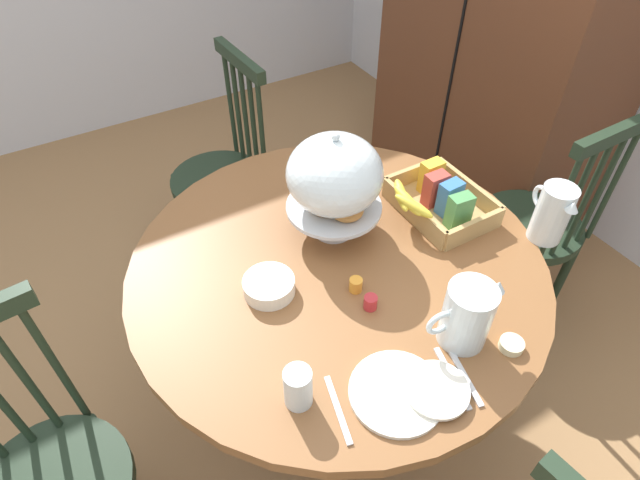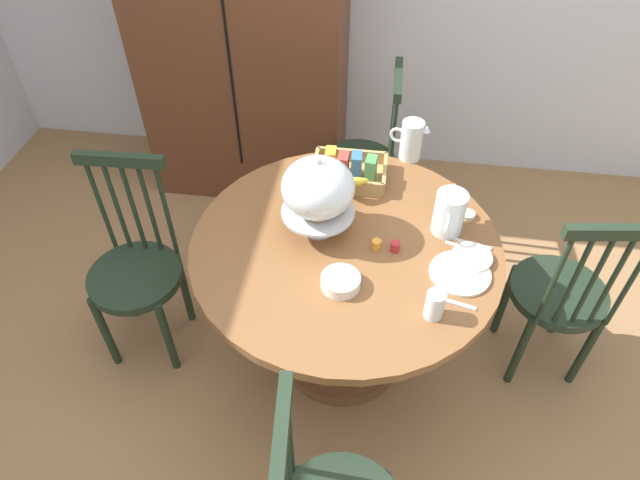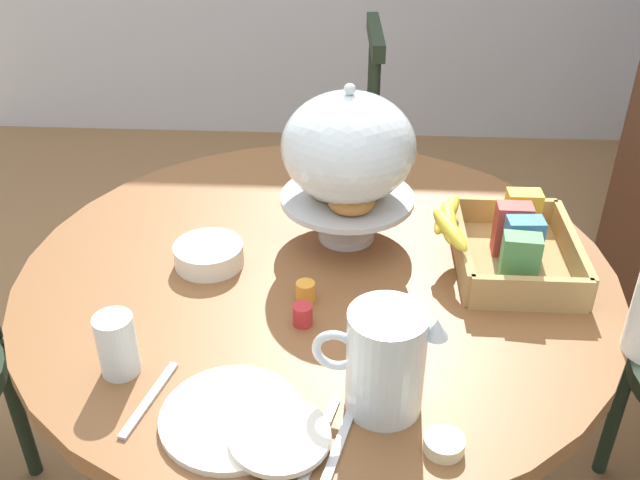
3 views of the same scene
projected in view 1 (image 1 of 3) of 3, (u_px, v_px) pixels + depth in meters
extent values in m
plane|color=#997047|center=(293.00, 423.00, 1.92)|extent=(10.00, 10.00, 0.00)
cube|color=brown|center=(510.00, 16.00, 2.25)|extent=(1.10, 0.56, 1.90)
cube|color=black|center=(465.00, 5.00, 2.09)|extent=(0.01, 0.01, 1.52)
cylinder|color=brown|center=(337.00, 266.00, 1.50)|extent=(1.19, 1.19, 0.04)
cylinder|color=brown|center=(335.00, 334.00, 1.73)|extent=(0.14, 0.14, 0.63)
cylinder|color=brown|center=(333.00, 389.00, 1.98)|extent=(0.56, 0.56, 0.06)
cylinder|color=#1E2D1E|center=(218.00, 181.00, 2.23)|extent=(0.40, 0.40, 0.04)
cylinder|color=#1E2D1E|center=(184.00, 214.00, 2.42)|extent=(0.04, 0.04, 0.45)
cylinder|color=#1E2D1E|center=(209.00, 250.00, 2.25)|extent=(0.04, 0.04, 0.45)
cylinder|color=#1E2D1E|center=(238.00, 193.00, 2.53)|extent=(0.04, 0.04, 0.45)
cylinder|color=#1E2D1E|center=(266.00, 226.00, 2.36)|extent=(0.04, 0.04, 0.45)
cylinder|color=#1E2D1E|center=(231.00, 106.00, 2.21)|extent=(0.02, 0.02, 0.48)
cylinder|color=#1E2D1E|center=(238.00, 113.00, 2.17)|extent=(0.02, 0.02, 0.48)
cylinder|color=#1E2D1E|center=(246.00, 121.00, 2.13)|extent=(0.02, 0.02, 0.48)
cylinder|color=#1E2D1E|center=(254.00, 129.00, 2.08)|extent=(0.02, 0.02, 0.48)
cylinder|color=#1E2D1E|center=(262.00, 137.00, 2.04)|extent=(0.02, 0.02, 0.48)
cube|color=#1E2D1E|center=(239.00, 60.00, 1.94)|extent=(0.36, 0.05, 0.05)
cylinder|color=#1E2D1E|center=(112.00, 454.00, 1.61)|extent=(0.04, 0.04, 0.45)
cylinder|color=#1E2D1E|center=(28.00, 382.00, 1.26)|extent=(0.02, 0.02, 0.48)
cylinder|color=#1E2D1E|center=(57.00, 367.00, 1.29)|extent=(0.02, 0.02, 0.48)
cylinder|color=#1E2D1E|center=(529.00, 226.00, 2.02)|extent=(0.40, 0.40, 0.04)
cylinder|color=#1E2D1E|center=(513.00, 234.00, 2.32)|extent=(0.04, 0.04, 0.45)
cylinder|color=#1E2D1E|center=(466.00, 257.00, 2.21)|extent=(0.04, 0.04, 0.45)
cylinder|color=#1E2D1E|center=(564.00, 273.00, 2.15)|extent=(0.04, 0.04, 0.45)
cylinder|color=#1E2D1E|center=(515.00, 301.00, 2.04)|extent=(0.04, 0.04, 0.45)
cylinder|color=#1E2D1E|center=(612.00, 187.00, 1.81)|extent=(0.02, 0.02, 0.48)
cylinder|color=#1E2D1E|center=(599.00, 194.00, 1.79)|extent=(0.02, 0.02, 0.48)
cylinder|color=#1E2D1E|center=(585.00, 200.00, 1.76)|extent=(0.02, 0.02, 0.48)
cylinder|color=#1E2D1E|center=(571.00, 207.00, 1.73)|extent=(0.02, 0.02, 0.48)
cylinder|color=#1E2D1E|center=(557.00, 215.00, 1.71)|extent=(0.02, 0.02, 0.48)
cube|color=#1E2D1E|center=(616.00, 135.00, 1.58)|extent=(0.04, 0.36, 0.05)
cylinder|color=silver|center=(333.00, 229.00, 1.57)|extent=(0.12, 0.12, 0.02)
cylinder|color=silver|center=(334.00, 219.00, 1.55)|extent=(0.03, 0.03, 0.09)
cylinder|color=silver|center=(334.00, 206.00, 1.51)|extent=(0.28, 0.28, 0.01)
torus|color=#B27033|center=(347.00, 210.00, 1.47)|extent=(0.10, 0.10, 0.03)
torus|color=#D19347|center=(343.00, 196.00, 1.51)|extent=(0.10, 0.10, 0.03)
torus|color=#935628|center=(329.00, 194.00, 1.52)|extent=(0.10, 0.10, 0.03)
torus|color=tan|center=(325.00, 204.00, 1.48)|extent=(0.10, 0.10, 0.03)
ellipsoid|color=silver|center=(335.00, 174.00, 1.43)|extent=(0.27, 0.27, 0.22)
sphere|color=silver|center=(336.00, 137.00, 1.35)|extent=(0.02, 0.02, 0.02)
cylinder|color=silver|center=(467.00, 315.00, 1.24)|extent=(0.12, 0.12, 0.18)
cylinder|color=orange|center=(465.00, 322.00, 1.25)|extent=(0.11, 0.11, 0.12)
cone|color=silver|center=(498.00, 286.00, 1.20)|extent=(0.04, 0.04, 0.03)
torus|color=silver|center=(440.00, 323.00, 1.21)|extent=(0.02, 0.08, 0.07)
cylinder|color=silver|center=(552.00, 214.00, 1.50)|extent=(0.10, 0.10, 0.18)
cylinder|color=white|center=(549.00, 221.00, 1.52)|extent=(0.09, 0.09, 0.12)
cone|color=silver|center=(573.00, 206.00, 1.40)|extent=(0.04, 0.04, 0.03)
torus|color=silver|center=(541.00, 197.00, 1.54)|extent=(0.07, 0.03, 0.07)
cube|color=tan|center=(440.00, 208.00, 1.65)|extent=(0.30, 0.22, 0.01)
cube|color=tan|center=(413.00, 213.00, 1.59)|extent=(0.30, 0.02, 0.07)
cube|color=tan|center=(468.00, 190.00, 1.67)|extent=(0.30, 0.02, 0.07)
cube|color=tan|center=(412.00, 176.00, 1.72)|extent=(0.02, 0.22, 0.07)
cube|color=tan|center=(474.00, 229.00, 1.53)|extent=(0.02, 0.22, 0.07)
cube|color=gold|center=(431.00, 177.00, 1.66)|extent=(0.05, 0.07, 0.11)
cube|color=#B23D33|center=(435.00, 189.00, 1.62)|extent=(0.05, 0.07, 0.11)
cube|color=#336BAD|center=(450.00, 198.00, 1.59)|extent=(0.05, 0.07, 0.11)
cube|color=#47894C|center=(459.00, 211.00, 1.54)|extent=(0.05, 0.07, 0.11)
ellipsoid|color=yellow|center=(401.00, 195.00, 1.55)|extent=(0.14, 0.08, 0.05)
ellipsoid|color=yellow|center=(407.00, 201.00, 1.53)|extent=(0.13, 0.03, 0.05)
ellipsoid|color=yellow|center=(414.00, 206.00, 1.51)|extent=(0.14, 0.08, 0.05)
cylinder|color=white|center=(396.00, 392.00, 1.18)|extent=(0.22, 0.22, 0.01)
cylinder|color=white|center=(437.00, 389.00, 1.18)|extent=(0.15, 0.15, 0.01)
cylinder|color=white|center=(269.00, 286.00, 1.39)|extent=(0.14, 0.14, 0.04)
cylinder|color=silver|center=(298.00, 387.00, 1.14)|extent=(0.06, 0.06, 0.11)
cylinder|color=beige|center=(511.00, 345.00, 1.27)|extent=(0.06, 0.06, 0.02)
cylinder|color=#B7282D|center=(370.00, 302.00, 1.35)|extent=(0.04, 0.04, 0.04)
cylinder|color=orange|center=(356.00, 285.00, 1.40)|extent=(0.04, 0.04, 0.04)
cube|color=silver|center=(452.00, 378.00, 1.21)|extent=(0.17, 0.05, 0.01)
cube|color=silver|center=(464.00, 374.00, 1.22)|extent=(0.17, 0.05, 0.01)
cube|color=silver|center=(338.00, 409.00, 1.16)|extent=(0.17, 0.05, 0.01)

